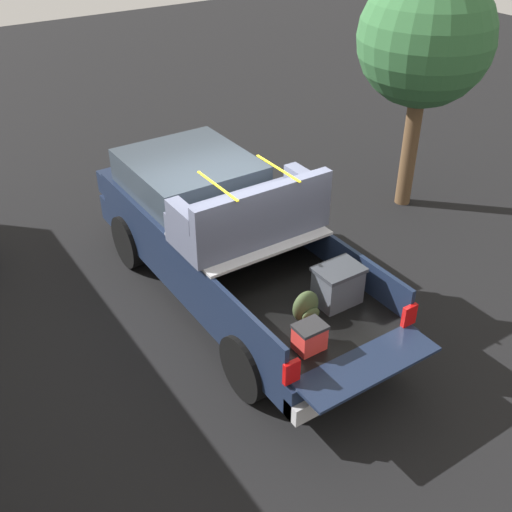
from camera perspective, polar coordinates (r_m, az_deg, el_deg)
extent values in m
plane|color=black|center=(9.46, -2.01, -3.92)|extent=(40.00, 40.00, 0.00)
cube|color=#162138|center=(9.09, -2.09, -0.74)|extent=(5.50, 1.92, 0.44)
cube|color=black|center=(8.14, 2.34, -3.28)|extent=(2.80, 1.80, 0.04)
cube|color=#162138|center=(7.60, -3.36, -4.19)|extent=(2.80, 0.06, 0.50)
cube|color=#162138|center=(8.49, 7.49, 0.05)|extent=(2.80, 0.06, 0.50)
cube|color=#162138|center=(8.97, -2.72, 2.25)|extent=(0.06, 1.80, 0.50)
cube|color=#162138|center=(7.17, 10.25, -9.88)|extent=(0.55, 1.80, 0.04)
cube|color=#B2B2B7|center=(8.39, -0.66, 2.09)|extent=(1.25, 1.92, 0.04)
cube|color=#162138|center=(9.87, -6.29, 5.17)|extent=(2.30, 1.92, 0.50)
cube|color=#2D3842|center=(9.57, -6.18, 7.60)|extent=(1.94, 1.76, 0.51)
cube|color=#162138|center=(11.00, -9.62, 7.61)|extent=(0.40, 1.82, 0.38)
cube|color=#B2B2B7|center=(7.48, 9.18, -11.12)|extent=(0.24, 1.92, 0.24)
cube|color=red|center=(6.76, 3.29, -10.62)|extent=(0.06, 0.20, 0.28)
cube|color=red|center=(7.71, 13.94, -5.32)|extent=(0.06, 0.20, 0.28)
cylinder|color=black|center=(10.22, -11.47, 1.40)|extent=(0.87, 0.30, 0.87)
cylinder|color=black|center=(10.86, -2.98, 4.13)|extent=(0.87, 0.30, 0.87)
cylinder|color=black|center=(7.69, -0.75, -10.09)|extent=(0.87, 0.30, 0.87)
cylinder|color=black|center=(8.53, 9.28, -5.48)|extent=(0.87, 0.30, 0.87)
cube|color=#474C56|center=(7.85, 7.53, -2.83)|extent=(0.40, 0.55, 0.47)
cube|color=#31353C|center=(7.70, 7.67, -1.26)|extent=(0.44, 0.59, 0.05)
ellipsoid|color=#384728|center=(7.52, 4.59, -4.65)|extent=(0.20, 0.36, 0.43)
ellipsoid|color=#384728|center=(7.49, 5.08, -5.46)|extent=(0.09, 0.26, 0.19)
cube|color=red|center=(7.17, 4.95, -7.57)|extent=(0.26, 0.34, 0.30)
cube|color=#262628|center=(7.06, 5.01, -6.52)|extent=(0.28, 0.36, 0.04)
cube|color=#4C5166|center=(8.28, -0.67, 3.45)|extent=(0.88, 2.06, 0.42)
cube|color=#4C5166|center=(7.81, 0.76, 4.97)|extent=(0.16, 2.06, 0.40)
cube|color=#4C5166|center=(7.76, -6.68, 3.75)|extent=(0.64, 0.20, 0.22)
cube|color=#4C5166|center=(8.64, 4.36, 7.12)|extent=(0.64, 0.20, 0.22)
cube|color=yellow|center=(7.77, -3.59, 6.48)|extent=(0.98, 0.03, 0.02)
cube|color=yellow|center=(8.22, 2.04, 8.09)|extent=(0.98, 0.03, 0.02)
cylinder|color=brown|center=(11.91, 14.04, 9.98)|extent=(0.29, 0.29, 2.41)
sphere|color=#306437|center=(11.33, 15.39, 18.82)|extent=(2.32, 2.32, 2.32)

